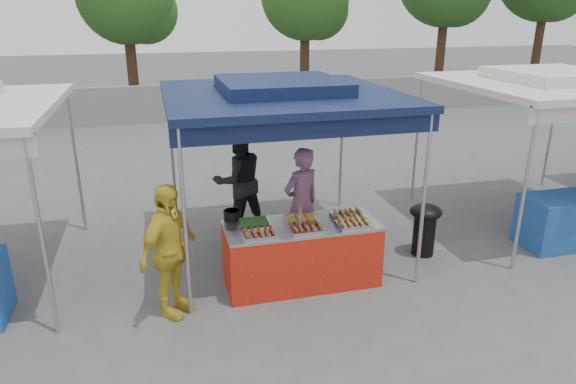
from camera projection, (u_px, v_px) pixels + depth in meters
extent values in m
plane|color=#515153|center=(299.00, 278.00, 7.03)|extent=(80.00, 80.00, 0.00)
cube|color=slate|center=(207.00, 102.00, 16.84)|extent=(40.00, 0.25, 1.20)
cylinder|color=#A9A9B0|center=(185.00, 226.00, 5.82)|extent=(0.05, 0.05, 2.30)
cylinder|color=#A9A9B0|center=(423.00, 203.00, 6.54)|extent=(0.05, 0.05, 2.30)
cylinder|color=#A9A9B0|center=(172.00, 157.00, 8.56)|extent=(0.05, 0.05, 2.30)
cylinder|color=#A9A9B0|center=(341.00, 146.00, 9.28)|extent=(0.05, 0.05, 2.30)
cube|color=#0E183A|center=(281.00, 95.00, 7.15)|extent=(3.20, 3.20, 0.10)
cube|color=#0E183A|center=(281.00, 86.00, 7.10)|extent=(1.65, 1.65, 0.18)
cube|color=#0E183A|center=(313.00, 128.00, 5.83)|extent=(3.20, 0.04, 0.25)
cylinder|color=#A9A9B0|center=(42.00, 241.00, 5.46)|extent=(0.05, 0.05, 2.30)
cylinder|color=#A9A9B0|center=(77.00, 164.00, 8.20)|extent=(0.05, 0.05, 2.30)
cylinder|color=#A9A9B0|center=(524.00, 192.00, 6.90)|extent=(0.05, 0.05, 2.30)
cylinder|color=#A9A9B0|center=(416.00, 141.00, 9.64)|extent=(0.05, 0.05, 2.30)
cylinder|color=#A9A9B0|center=(551.00, 131.00, 10.36)|extent=(0.05, 0.05, 2.30)
cube|color=beige|center=(553.00, 84.00, 8.23)|extent=(3.20, 3.20, 0.10)
cube|color=beige|center=(554.00, 75.00, 8.18)|extent=(1.65, 1.65, 0.18)
cylinder|color=#3A2416|center=(132.00, 62.00, 17.77)|extent=(0.36, 0.36, 3.52)
sphere|color=#26541C|center=(145.00, 11.00, 17.54)|extent=(2.21, 2.21, 2.21)
cylinder|color=#3A2416|center=(305.00, 56.00, 19.46)|extent=(0.36, 0.36, 3.57)
sphere|color=#26541C|center=(319.00, 9.00, 19.22)|extent=(2.24, 2.24, 2.24)
cylinder|color=#3A2416|center=(441.00, 45.00, 20.65)|extent=(0.36, 0.36, 4.22)
cylinder|color=#3A2416|center=(538.00, 40.00, 21.75)|extent=(0.36, 0.36, 4.48)
cube|color=#AF1E0F|center=(301.00, 255.00, 6.80)|extent=(2.00, 0.80, 0.81)
cube|color=#A9A9B0|center=(302.00, 225.00, 6.66)|extent=(2.00, 0.80, 0.04)
cube|color=#B5B5B9|center=(260.00, 235.00, 6.28)|extent=(0.42, 0.30, 0.05)
cube|color=maroon|center=(260.00, 232.00, 6.26)|extent=(0.35, 0.25, 0.02)
cube|color=#B5B5B9|center=(306.00, 230.00, 6.42)|extent=(0.42, 0.30, 0.05)
cube|color=maroon|center=(306.00, 227.00, 6.41)|extent=(0.35, 0.25, 0.02)
cube|color=#B5B5B9|center=(353.00, 224.00, 6.58)|extent=(0.42, 0.30, 0.05)
cube|color=#9E6C36|center=(354.00, 222.00, 6.56)|extent=(0.35, 0.25, 0.02)
cube|color=#B5B5B9|center=(254.00, 224.00, 6.59)|extent=(0.42, 0.30, 0.05)
cube|color=#234F1B|center=(254.00, 221.00, 6.58)|extent=(0.35, 0.25, 0.02)
cube|color=#B5B5B9|center=(301.00, 220.00, 6.72)|extent=(0.42, 0.30, 0.05)
cube|color=#C08F21|center=(301.00, 217.00, 6.71)|extent=(0.35, 0.25, 0.02)
cube|color=#B5B5B9|center=(348.00, 215.00, 6.86)|extent=(0.42, 0.30, 0.05)
cube|color=#9E6C36|center=(348.00, 213.00, 6.85)|extent=(0.35, 0.25, 0.02)
cylinder|color=black|center=(232.00, 215.00, 6.76)|extent=(0.23, 0.23, 0.13)
cylinder|color=#A9A9B0|center=(300.00, 225.00, 6.50)|extent=(0.09, 0.09, 0.11)
cylinder|color=black|center=(424.00, 234.00, 7.63)|extent=(0.33, 0.33, 0.63)
ellipsoid|color=black|center=(426.00, 211.00, 7.51)|extent=(0.47, 0.47, 0.21)
cube|color=navy|center=(267.00, 254.00, 7.36)|extent=(0.55, 0.39, 0.33)
cube|color=navy|center=(302.00, 248.00, 7.63)|extent=(0.44, 0.31, 0.27)
cube|color=navy|center=(302.00, 231.00, 7.54)|extent=(0.43, 0.30, 0.26)
imported|color=#7C4F72|center=(301.00, 204.00, 7.39)|extent=(0.72, 0.61, 1.67)
imported|color=black|center=(239.00, 181.00, 8.22)|extent=(0.98, 0.84, 1.77)
imported|color=gold|center=(169.00, 251.00, 5.96)|extent=(0.92, 1.00, 1.65)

